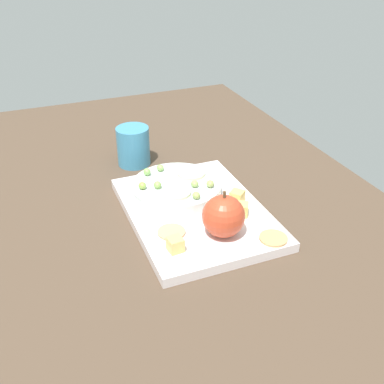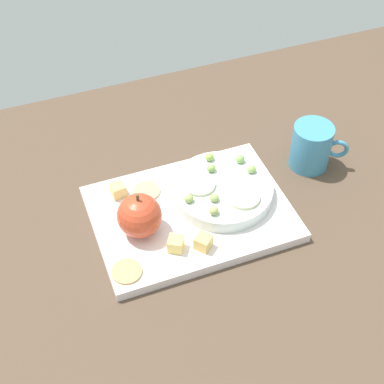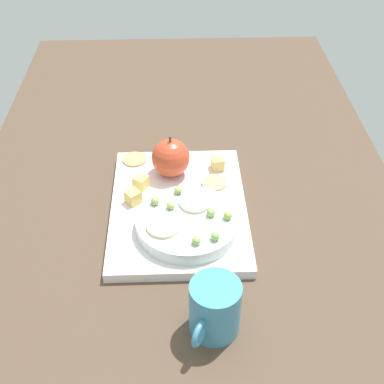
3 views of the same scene
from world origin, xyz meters
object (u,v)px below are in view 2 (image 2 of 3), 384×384
at_px(cracker_0, 127,271).
at_px(grape_2, 189,199).
at_px(grape_4, 211,168).
at_px(grape_6, 240,159).
at_px(serving_dish, 222,191).
at_px(grape_0, 251,169).
at_px(apple_slice_0, 243,197).
at_px(apple_slice_1, 199,184).
at_px(platter, 191,214).
at_px(cheese_cube_0, 118,190).
at_px(apple_whole, 139,216).
at_px(cheese_cube_1, 203,242).
at_px(grape_1, 214,211).
at_px(grape_3, 210,157).
at_px(cheese_cube_2, 176,244).
at_px(grape_5, 214,198).
at_px(cup, 312,146).
at_px(cracker_1, 147,191).

bearing_deg(cracker_0, grape_2, 32.41).
xyz_separation_m(grape_4, grape_6, (0.06, 0.00, 0.00)).
height_order(serving_dish, grape_6, grape_6).
distance_m(grape_0, apple_slice_0, 0.07).
bearing_deg(apple_slice_1, grape_2, -135.87).
relative_size(platter, cheese_cube_0, 13.95).
height_order(apple_whole, grape_4, apple_whole).
xyz_separation_m(apple_whole, cheese_cube_1, (0.08, -0.07, -0.02)).
relative_size(grape_1, grape_3, 1.00).
distance_m(cheese_cube_1, cheese_cube_2, 0.04).
bearing_deg(grape_5, grape_0, 24.87).
xyz_separation_m(platter, apple_slice_0, (0.09, -0.03, 0.04)).
distance_m(grape_1, grape_2, 0.05).
bearing_deg(cup, apple_whole, -170.32).
xyz_separation_m(apple_whole, grape_1, (0.12, -0.03, -0.01)).
bearing_deg(serving_dish, apple_slice_1, 156.55).
bearing_deg(grape_4, serving_dish, -83.45).
bearing_deg(grape_3, cheese_cube_2, -128.15).
height_order(cheese_cube_2, grape_4, grape_4).
xyz_separation_m(grape_0, grape_4, (-0.07, 0.03, 0.00)).
bearing_deg(apple_slice_1, cheese_cube_2, -128.48).
distance_m(cheese_cube_0, grape_1, 0.18).
bearing_deg(apple_slice_0, apple_whole, 175.82).
distance_m(cheese_cube_0, grape_3, 0.17).
height_order(apple_whole, grape_2, apple_whole).
height_order(cheese_cube_2, apple_slice_0, apple_slice_0).
xyz_separation_m(cheese_cube_2, cracker_0, (-0.09, -0.02, -0.01)).
bearing_deg(grape_6, cheese_cube_2, -142.94).
height_order(cheese_cube_1, grape_5, grape_5).
height_order(serving_dish, grape_3, grape_3).
bearing_deg(cheese_cube_1, grape_1, 49.71).
distance_m(platter, cheese_cube_1, 0.09).
bearing_deg(cheese_cube_1, grape_4, 63.26).
bearing_deg(cheese_cube_0, grape_5, -32.86).
distance_m(cheese_cube_2, cracker_1, 0.14).
relative_size(cracker_0, grape_3, 3.00).
bearing_deg(platter, cup, 10.37).
bearing_deg(grape_1, grape_2, 125.18).
bearing_deg(grape_3, cheese_cube_1, -115.06).
bearing_deg(grape_5, cracker_0, -157.61).
bearing_deg(grape_1, cracker_1, 127.23).
bearing_deg(grape_0, grape_6, 104.73).
relative_size(cheese_cube_2, grape_1, 1.48).
distance_m(grape_2, grape_6, 0.13).
relative_size(grape_0, grape_3, 1.00).
bearing_deg(cracker_1, grape_4, -6.86).
bearing_deg(grape_3, serving_dish, -92.72).
distance_m(grape_2, grape_4, 0.08).
xyz_separation_m(apple_whole, grape_0, (0.22, 0.04, -0.01)).
height_order(grape_3, grape_6, same).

